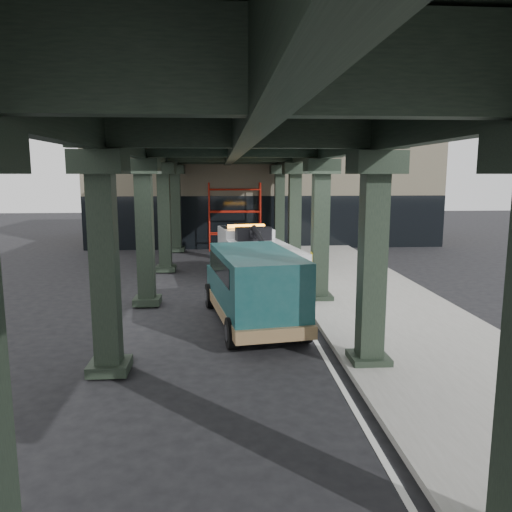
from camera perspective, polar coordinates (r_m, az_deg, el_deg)
name	(u,v)px	position (r m, az deg, el deg)	size (l,w,h in m)	color
ground	(249,320)	(15.67, -0.82, -7.34)	(90.00, 90.00, 0.00)	black
sidewalk	(371,299)	(18.35, 13.03, -4.85)	(5.00, 40.00, 0.15)	gray
lane_stripe	(294,303)	(17.75, 4.31, -5.34)	(0.12, 38.00, 0.01)	silver
viaduct	(233,145)	(17.01, -2.64, 12.58)	(7.40, 32.00, 6.40)	black
building	(261,181)	(35.10, 0.57, 8.54)	(22.00, 10.00, 8.00)	#C6B793
scaffolding	(235,215)	(29.73, -2.45, 4.73)	(3.08, 0.88, 4.00)	#B21C0E
tow_truck	(255,257)	(20.12, -0.10, -0.07)	(3.22, 7.76, 2.47)	black
towed_van	(254,286)	(14.81, -0.28, -3.40)	(2.99, 5.90, 2.29)	#113B3D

